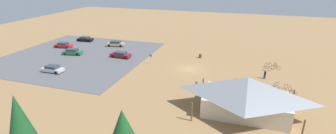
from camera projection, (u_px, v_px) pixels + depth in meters
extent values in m
plane|color=#937047|center=(190.00, 69.00, 50.69)|extent=(160.00, 160.00, 0.00)
cube|color=#56565B|center=(78.00, 55.00, 58.97)|extent=(32.71, 32.65, 0.05)
cube|color=beige|center=(245.00, 105.00, 34.19)|extent=(11.30, 6.24, 2.80)
pyramid|color=gray|center=(247.00, 87.00, 33.21)|extent=(13.56, 8.50, 2.72)
cylinder|color=brown|center=(293.00, 98.00, 35.92)|extent=(0.20, 0.20, 2.80)
cylinder|color=brown|center=(203.00, 86.00, 39.73)|extent=(0.20, 0.20, 2.80)
cylinder|color=brown|center=(303.00, 130.00, 28.66)|extent=(0.20, 0.20, 2.80)
cylinder|color=brown|center=(192.00, 112.00, 32.47)|extent=(0.20, 0.20, 2.80)
cylinder|color=brown|center=(200.00, 56.00, 57.24)|extent=(0.60, 0.60, 0.90)
cylinder|color=#99999E|center=(151.00, 59.00, 53.17)|extent=(0.08, 0.08, 2.20)
cube|color=#1959B2|center=(151.00, 56.00, 52.89)|extent=(0.56, 0.04, 0.40)
cone|color=#194C23|center=(20.00, 125.00, 22.01)|extent=(3.20, 3.20, 5.95)
cone|color=#194C23|center=(123.00, 134.00, 21.93)|extent=(3.87, 3.87, 5.04)
torus|color=black|center=(286.00, 86.00, 42.12)|extent=(0.48, 0.63, 0.75)
torus|color=black|center=(290.00, 89.00, 41.25)|extent=(0.48, 0.63, 0.75)
cylinder|color=silver|center=(288.00, 87.00, 41.64)|extent=(0.57, 0.75, 0.04)
cylinder|color=silver|center=(287.00, 86.00, 41.76)|extent=(0.04, 0.04, 0.48)
cube|color=black|center=(288.00, 84.00, 41.67)|extent=(0.18, 0.21, 0.05)
cylinder|color=silver|center=(290.00, 87.00, 41.25)|extent=(0.04, 0.04, 0.50)
cylinder|color=black|center=(290.00, 86.00, 41.16)|extent=(0.41, 0.31, 0.03)
torus|color=black|center=(251.00, 88.00, 41.44)|extent=(0.25, 0.74, 0.75)
torus|color=black|center=(250.00, 85.00, 42.43)|extent=(0.25, 0.74, 0.75)
cylinder|color=#2347B7|center=(251.00, 86.00, 41.89)|extent=(0.30, 0.95, 0.04)
cylinder|color=#2347B7|center=(251.00, 86.00, 41.68)|extent=(0.04, 0.04, 0.44)
cube|color=black|center=(251.00, 85.00, 41.60)|extent=(0.13, 0.21, 0.05)
cylinder|color=#2347B7|center=(250.00, 84.00, 42.25)|extent=(0.04, 0.04, 0.49)
cylinder|color=black|center=(250.00, 83.00, 42.16)|extent=(0.47, 0.16, 0.03)
torus|color=black|center=(291.00, 92.00, 40.07)|extent=(0.40, 0.63, 0.71)
torus|color=black|center=(296.00, 95.00, 39.08)|extent=(0.40, 0.63, 0.71)
cylinder|color=#B7B7BC|center=(293.00, 93.00, 39.53)|extent=(0.54, 0.87, 0.04)
cylinder|color=#B7B7BC|center=(293.00, 92.00, 39.68)|extent=(0.04, 0.04, 0.41)
cube|color=black|center=(293.00, 91.00, 39.60)|extent=(0.17, 0.21, 0.05)
cylinder|color=#B7B7BC|center=(295.00, 94.00, 39.10)|extent=(0.04, 0.04, 0.47)
cylinder|color=black|center=(296.00, 92.00, 39.01)|extent=(0.43, 0.28, 0.03)
torus|color=black|center=(279.00, 68.00, 50.37)|extent=(0.74, 0.21, 0.75)
torus|color=black|center=(273.00, 68.00, 50.45)|extent=(0.74, 0.21, 0.75)
cylinder|color=#197A7F|center=(276.00, 67.00, 50.36)|extent=(0.97, 0.26, 0.04)
cylinder|color=#197A7F|center=(277.00, 67.00, 50.32)|extent=(0.04, 0.04, 0.43)
cube|color=black|center=(277.00, 66.00, 50.24)|extent=(0.21, 0.12, 0.05)
cylinder|color=#197A7F|center=(274.00, 66.00, 50.35)|extent=(0.04, 0.04, 0.50)
cylinder|color=black|center=(274.00, 65.00, 50.26)|extent=(0.14, 0.47, 0.03)
torus|color=black|center=(270.00, 65.00, 51.95)|extent=(0.67, 0.43, 0.76)
torus|color=black|center=(266.00, 65.00, 51.74)|extent=(0.67, 0.43, 0.76)
cylinder|color=#1E7F38|center=(268.00, 64.00, 51.80)|extent=(0.79, 0.50, 0.04)
cylinder|color=#1E7F38|center=(269.00, 64.00, 51.80)|extent=(0.04, 0.04, 0.48)
cube|color=black|center=(269.00, 63.00, 51.71)|extent=(0.21, 0.17, 0.05)
cylinder|color=#1E7F38|center=(267.00, 64.00, 51.66)|extent=(0.04, 0.04, 0.54)
cylinder|color=black|center=(267.00, 63.00, 51.57)|extent=(0.28, 0.43, 0.03)
torus|color=black|center=(270.00, 69.00, 49.59)|extent=(0.70, 0.06, 0.70)
torus|color=black|center=(264.00, 69.00, 49.85)|extent=(0.70, 0.06, 0.70)
cylinder|color=red|center=(267.00, 69.00, 49.68)|extent=(0.93, 0.07, 0.04)
cylinder|color=red|center=(268.00, 68.00, 49.60)|extent=(0.04, 0.04, 0.43)
cube|color=black|center=(268.00, 67.00, 49.52)|extent=(0.20, 0.09, 0.05)
cylinder|color=red|center=(265.00, 68.00, 49.74)|extent=(0.04, 0.04, 0.51)
cylinder|color=black|center=(265.00, 67.00, 49.65)|extent=(0.05, 0.48, 0.03)
torus|color=black|center=(264.00, 88.00, 41.67)|extent=(0.63, 0.40, 0.71)
torus|color=black|center=(258.00, 86.00, 42.35)|extent=(0.63, 0.40, 0.71)
cylinder|color=black|center=(261.00, 86.00, 41.97)|extent=(0.79, 0.49, 0.04)
cylinder|color=black|center=(262.00, 86.00, 41.81)|extent=(0.04, 0.04, 0.41)
cube|color=black|center=(262.00, 85.00, 41.74)|extent=(0.21, 0.17, 0.05)
cylinder|color=black|center=(259.00, 85.00, 42.20)|extent=(0.04, 0.04, 0.45)
cylinder|color=black|center=(259.00, 84.00, 42.12)|extent=(0.27, 0.43, 0.03)
torus|color=black|center=(275.00, 64.00, 52.57)|extent=(0.16, 0.64, 0.64)
torus|color=black|center=(276.00, 66.00, 51.60)|extent=(0.16, 0.64, 0.64)
cylinder|color=yellow|center=(276.00, 64.00, 52.05)|extent=(0.21, 0.95, 0.04)
cylinder|color=yellow|center=(276.00, 64.00, 52.20)|extent=(0.04, 0.04, 0.36)
cube|color=black|center=(276.00, 63.00, 52.13)|extent=(0.12, 0.21, 0.05)
cylinder|color=yellow|center=(276.00, 65.00, 51.62)|extent=(0.04, 0.04, 0.46)
cylinder|color=black|center=(277.00, 64.00, 51.54)|extent=(0.48, 0.12, 0.03)
torus|color=black|center=(280.00, 90.00, 41.03)|extent=(0.66, 0.12, 0.66)
torus|color=black|center=(274.00, 88.00, 41.44)|extent=(0.66, 0.12, 0.66)
cylinder|color=#722D9E|center=(277.00, 88.00, 41.20)|extent=(0.93, 0.15, 0.04)
cylinder|color=#722D9E|center=(278.00, 88.00, 41.09)|extent=(0.04, 0.04, 0.42)
cube|color=black|center=(278.00, 87.00, 41.01)|extent=(0.21, 0.10, 0.05)
cylinder|color=#722D9E|center=(274.00, 87.00, 41.33)|extent=(0.04, 0.04, 0.40)
cylinder|color=black|center=(275.00, 86.00, 41.25)|extent=(0.09, 0.48, 0.03)
torus|color=black|center=(286.00, 97.00, 38.37)|extent=(0.33, 0.68, 0.72)
torus|color=black|center=(282.00, 94.00, 39.36)|extent=(0.33, 0.68, 0.72)
cylinder|color=orange|center=(284.00, 95.00, 38.82)|extent=(0.42, 0.91, 0.04)
cylinder|color=orange|center=(285.00, 95.00, 38.62)|extent=(0.04, 0.04, 0.42)
cube|color=black|center=(285.00, 94.00, 38.54)|extent=(0.15, 0.22, 0.05)
cylinder|color=orange|center=(283.00, 93.00, 39.18)|extent=(0.04, 0.04, 0.48)
cylinder|color=black|center=(283.00, 92.00, 39.09)|extent=(0.45, 0.22, 0.03)
torus|color=black|center=(278.00, 84.00, 43.05)|extent=(0.45, 0.60, 0.71)
torus|color=black|center=(275.00, 85.00, 42.49)|extent=(0.45, 0.60, 0.71)
cylinder|color=silver|center=(276.00, 84.00, 42.73)|extent=(0.58, 0.78, 0.04)
cylinder|color=silver|center=(277.00, 83.00, 42.81)|extent=(0.04, 0.04, 0.37)
cube|color=black|center=(277.00, 82.00, 42.74)|extent=(0.18, 0.21, 0.05)
cylinder|color=silver|center=(275.00, 84.00, 42.47)|extent=(0.04, 0.04, 0.43)
cylinder|color=black|center=(275.00, 83.00, 42.39)|extent=(0.41, 0.31, 0.03)
cube|color=black|center=(85.00, 39.00, 71.07)|extent=(4.55, 2.18, 0.60)
cube|color=#2D3842|center=(85.00, 37.00, 70.87)|extent=(2.59, 1.82, 0.53)
cylinder|color=black|center=(79.00, 40.00, 70.74)|extent=(0.65, 0.26, 0.64)
cylinder|color=black|center=(82.00, 39.00, 72.23)|extent=(0.65, 0.26, 0.64)
cylinder|color=black|center=(88.00, 41.00, 70.06)|extent=(0.65, 0.26, 0.64)
cylinder|color=black|center=(91.00, 40.00, 71.56)|extent=(0.65, 0.26, 0.64)
cube|color=red|center=(63.00, 46.00, 64.95)|extent=(4.70, 2.30, 0.59)
cube|color=#2D3842|center=(63.00, 44.00, 64.74)|extent=(2.70, 1.84, 0.58)
cylinder|color=black|center=(56.00, 47.00, 64.59)|extent=(0.66, 0.30, 0.64)
cylinder|color=black|center=(60.00, 45.00, 65.98)|extent=(0.66, 0.30, 0.64)
cylinder|color=black|center=(67.00, 47.00, 64.07)|extent=(0.66, 0.30, 0.64)
cylinder|color=black|center=(70.00, 46.00, 65.46)|extent=(0.66, 0.30, 0.64)
cube|color=maroon|center=(121.00, 55.00, 57.34)|extent=(4.76, 2.03, 0.69)
cube|color=#2D3842|center=(120.00, 53.00, 57.14)|extent=(2.68, 1.74, 0.45)
cylinder|color=black|center=(113.00, 56.00, 57.19)|extent=(0.65, 0.24, 0.64)
cylinder|color=black|center=(117.00, 54.00, 58.66)|extent=(0.65, 0.24, 0.64)
cylinder|color=black|center=(125.00, 58.00, 56.19)|extent=(0.65, 0.24, 0.64)
cylinder|color=black|center=(129.00, 56.00, 57.66)|extent=(0.65, 0.24, 0.64)
cube|color=#1E6B3D|center=(72.00, 52.00, 59.40)|extent=(4.79, 2.65, 0.63)
cube|color=#2D3842|center=(72.00, 50.00, 59.18)|extent=(2.80, 2.04, 0.60)
cylinder|color=black|center=(65.00, 54.00, 58.91)|extent=(0.67, 0.35, 0.64)
cylinder|color=black|center=(68.00, 52.00, 60.34)|extent=(0.67, 0.35, 0.64)
cylinder|color=black|center=(77.00, 54.00, 58.60)|extent=(0.67, 0.35, 0.64)
cylinder|color=black|center=(80.00, 52.00, 60.03)|extent=(0.67, 0.35, 0.64)
cube|color=tan|center=(116.00, 44.00, 66.20)|extent=(4.88, 2.70, 0.64)
cube|color=#2D3842|center=(115.00, 42.00, 65.98)|extent=(2.85, 2.07, 0.60)
cylinder|color=black|center=(109.00, 46.00, 65.71)|extent=(0.67, 0.35, 0.64)
cylinder|color=black|center=(111.00, 44.00, 67.16)|extent=(0.67, 0.35, 0.64)
cylinder|color=black|center=(121.00, 46.00, 65.39)|extent=(0.67, 0.35, 0.64)
cylinder|color=black|center=(122.00, 44.00, 66.85)|extent=(0.67, 0.35, 0.64)
cube|color=#BCBCC1|center=(53.00, 70.00, 48.89)|extent=(4.33, 1.87, 0.59)
cube|color=#2D3842|center=(52.00, 67.00, 48.68)|extent=(2.43, 1.64, 0.56)
cylinder|color=black|center=(44.00, 71.00, 48.66)|extent=(0.64, 0.22, 0.64)
cylinder|color=black|center=(50.00, 68.00, 50.11)|extent=(0.64, 0.22, 0.64)
cylinder|color=black|center=(56.00, 73.00, 47.80)|extent=(0.64, 0.22, 0.64)
cylinder|color=black|center=(62.00, 70.00, 49.26)|extent=(0.64, 0.22, 0.64)
cube|color=#2D3347|center=(265.00, 77.00, 45.99)|extent=(0.39, 0.40, 0.83)
cylinder|color=black|center=(265.00, 73.00, 45.73)|extent=(0.36, 0.36, 0.61)
sphere|color=tan|center=(265.00, 71.00, 45.58)|extent=(0.24, 0.24, 0.24)
cube|color=#2D3347|center=(235.00, 85.00, 42.54)|extent=(0.36, 0.39, 0.86)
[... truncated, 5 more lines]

